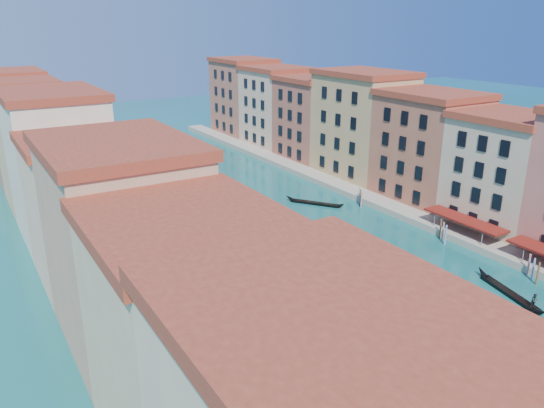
{
  "coord_description": "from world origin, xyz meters",
  "views": [
    {
      "loc": [
        -37.98,
        -7.01,
        29.97
      ],
      "look_at": [
        -3.11,
        50.34,
        6.58
      ],
      "focal_mm": 35.0,
      "sensor_mm": 36.0,
      "label": 1
    }
  ],
  "objects": [
    {
      "name": "gondola_far",
      "position": [
        12.76,
        62.66,
        0.32
      ],
      "size": [
        7.18,
        9.37,
        1.56
      ],
      "rotation": [
        0.0,
        0.0,
        0.63
      ],
      "color": "black",
      "rests_on": "ground"
    },
    {
      "name": "gondola_right",
      "position": [
        13.43,
        24.81,
        0.44
      ],
      "size": [
        3.67,
        11.41,
        2.31
      ],
      "rotation": [
        0.0,
        0.0,
        -0.25
      ],
      "color": "black",
      "rests_on": "ground"
    },
    {
      "name": "quay",
      "position": [
        22.0,
        65.0,
        0.5
      ],
      "size": [
        4.0,
        140.0,
        1.0
      ],
      "primitive_type": "cube",
      "color": "#A39C83",
      "rests_on": "ground"
    },
    {
      "name": "motorboat_mid",
      "position": [
        -2.83,
        33.6,
        0.59
      ],
      "size": [
        3.86,
        7.67,
        1.52
      ],
      "rotation": [
        0.0,
        0.0,
        -0.22
      ],
      "color": "silver",
      "rests_on": "ground"
    },
    {
      "name": "mooring_poles_right",
      "position": [
        19.1,
        28.8,
        1.3
      ],
      "size": [
        1.44,
        54.24,
        3.2
      ],
      "color": "brown",
      "rests_on": "ground"
    },
    {
      "name": "motorboat_far",
      "position": [
        1.27,
        82.85,
        0.52
      ],
      "size": [
        4.08,
        6.77,
        1.34
      ],
      "rotation": [
        0.0,
        0.0,
        0.34
      ],
      "color": "white",
      "rests_on": "ground"
    },
    {
      "name": "right_bank_palazzos",
      "position": [
        30.0,
        65.0,
        9.75
      ],
      "size": [
        12.8,
        128.4,
        21.0
      ],
      "color": "#AA4E3E",
      "rests_on": "ground"
    },
    {
      "name": "vaporetto_near",
      "position": [
        -14.0,
        25.26,
        1.48
      ],
      "size": [
        7.07,
        22.51,
        3.29
      ],
      "rotation": [
        0.0,
        0.0,
        -0.09
      ],
      "color": "white",
      "rests_on": "ground"
    },
    {
      "name": "gondola_fore",
      "position": [
        7.48,
        22.81,
        0.41
      ],
      "size": [
        4.76,
        11.83,
        2.43
      ],
      "rotation": [
        0.0,
        0.0,
        -0.32
      ],
      "color": "black",
      "rests_on": "ground"
    },
    {
      "name": "left_bank_palazzos",
      "position": [
        -26.0,
        64.68,
        9.71
      ],
      "size": [
        12.8,
        128.4,
        21.0
      ],
      "color": "beige",
      "rests_on": "ground"
    },
    {
      "name": "vaporetto_far",
      "position": [
        -8.35,
        78.93,
        1.45
      ],
      "size": [
        8.81,
        22.13,
        3.21
      ],
      "rotation": [
        0.0,
        0.0,
        -0.19
      ],
      "color": "white",
      "rests_on": "ground"
    }
  ]
}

